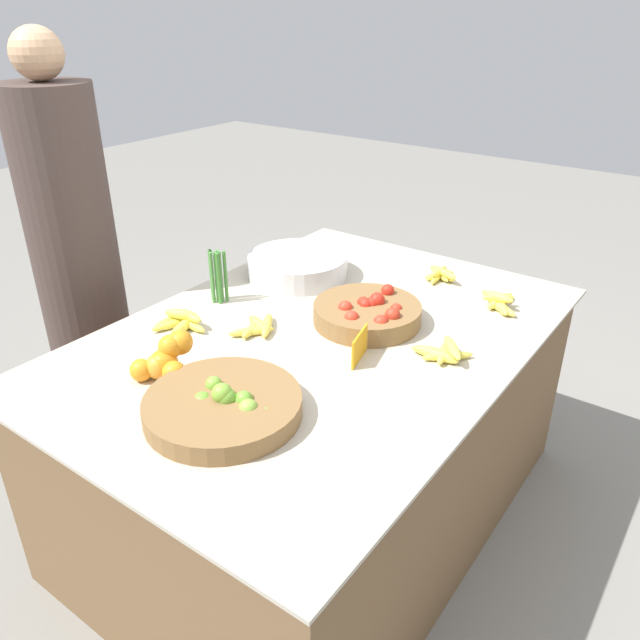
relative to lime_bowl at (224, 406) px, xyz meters
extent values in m
plane|color=gray|center=(0.50, 0.06, -0.77)|extent=(12.00, 12.00, 0.00)
cube|color=brown|center=(0.50, 0.06, -0.41)|extent=(1.65, 1.15, 0.73)
cube|color=#BCB29E|center=(0.50, 0.06, -0.04)|extent=(1.71, 1.20, 0.01)
cylinder|color=olive|center=(0.00, 0.00, 0.00)|extent=(0.41, 0.41, 0.06)
sphere|color=#7AB238|center=(-0.09, 0.00, 0.00)|extent=(0.04, 0.04, 0.04)
sphere|color=#6BA333|center=(0.00, -0.01, 0.03)|extent=(0.05, 0.05, 0.05)
sphere|color=#89BC42|center=(0.01, 0.00, 0.01)|extent=(0.05, 0.05, 0.05)
sphere|color=#6BA333|center=(-0.03, -0.02, 0.00)|extent=(0.04, 0.04, 0.04)
sphere|color=#89BC42|center=(0.01, -0.08, 0.02)|extent=(0.05, 0.05, 0.05)
sphere|color=#6BA333|center=(0.02, -0.03, 0.01)|extent=(0.05, 0.05, 0.05)
sphere|color=#7AB238|center=(0.03, 0.06, 0.03)|extent=(0.04, 0.04, 0.04)
sphere|color=#7AB238|center=(0.00, 0.00, 0.04)|extent=(0.05, 0.05, 0.05)
sphere|color=#6BA333|center=(0.03, -0.05, 0.02)|extent=(0.05, 0.05, 0.05)
sphere|color=#6BA333|center=(-0.02, 0.05, 0.01)|extent=(0.05, 0.05, 0.05)
sphere|color=#6BA333|center=(0.03, -0.12, 0.00)|extent=(0.05, 0.05, 0.05)
cylinder|color=olive|center=(0.66, -0.02, 0.00)|extent=(0.36, 0.36, 0.07)
sphere|color=red|center=(0.72, -0.09, 0.00)|extent=(0.04, 0.04, 0.04)
sphere|color=red|center=(0.78, -0.03, 0.04)|extent=(0.04, 0.04, 0.04)
sphere|color=red|center=(0.56, -0.03, 0.03)|extent=(0.05, 0.05, 0.05)
sphere|color=red|center=(0.58, -0.11, 0.02)|extent=(0.04, 0.04, 0.04)
sphere|color=red|center=(0.68, -0.02, 0.02)|extent=(0.04, 0.04, 0.04)
sphere|color=red|center=(0.66, -0.01, 0.03)|extent=(0.05, 0.05, 0.05)
sphere|color=red|center=(0.68, -0.04, 0.01)|extent=(0.05, 0.05, 0.05)
sphere|color=red|center=(0.68, -0.02, 0.03)|extent=(0.04, 0.04, 0.04)
sphere|color=red|center=(0.70, -0.03, 0.04)|extent=(0.05, 0.05, 0.05)
sphere|color=red|center=(0.67, 0.00, 0.04)|extent=(0.04, 0.04, 0.04)
sphere|color=red|center=(0.64, -0.13, 0.04)|extent=(0.05, 0.05, 0.05)
sphere|color=red|center=(0.70, -0.11, 0.03)|extent=(0.04, 0.04, 0.04)
sphere|color=red|center=(0.60, 0.03, 0.03)|extent=(0.05, 0.05, 0.05)
sphere|color=red|center=(0.59, -0.11, 0.03)|extent=(0.05, 0.05, 0.05)
sphere|color=orange|center=(0.04, 0.27, 0.01)|extent=(0.08, 0.08, 0.08)
sphere|color=orange|center=(0.03, 0.22, 0.00)|extent=(0.07, 0.07, 0.07)
sphere|color=orange|center=(0.03, 0.28, 0.01)|extent=(0.08, 0.08, 0.08)
sphere|color=orange|center=(-0.01, 0.31, 0.00)|extent=(0.07, 0.07, 0.07)
sphere|color=orange|center=(0.05, 0.28, 0.01)|extent=(0.08, 0.08, 0.08)
sphere|color=orange|center=(0.10, 0.26, 0.06)|extent=(0.07, 0.07, 0.07)
sphere|color=orange|center=(0.07, 0.27, 0.05)|extent=(0.07, 0.07, 0.07)
cylinder|color=silver|center=(0.83, 0.41, 0.01)|extent=(0.38, 0.38, 0.09)
cube|color=orange|center=(0.44, -0.13, 0.02)|extent=(0.13, 0.04, 0.09)
cylinder|color=#4C8E42|center=(0.49, 0.52, 0.06)|extent=(0.01, 0.01, 0.19)
cylinder|color=#4C8E42|center=(0.47, 0.50, 0.06)|extent=(0.01, 0.01, 0.19)
cylinder|color=#428438|center=(0.51, 0.47, 0.06)|extent=(0.01, 0.01, 0.19)
cylinder|color=#428438|center=(0.48, 0.48, 0.06)|extent=(0.01, 0.01, 0.19)
cylinder|color=#428438|center=(0.48, 0.49, 0.06)|extent=(0.01, 0.01, 0.19)
cylinder|color=#4C8E42|center=(0.50, 0.48, 0.06)|extent=(0.01, 0.01, 0.19)
cylinder|color=#4C8E42|center=(0.49, 0.52, 0.06)|extent=(0.01, 0.01, 0.19)
cylinder|color=#4C8E42|center=(0.50, 0.50, 0.06)|extent=(0.01, 0.01, 0.19)
ellipsoid|color=#EFDB4C|center=(0.37, 0.23, -0.02)|extent=(0.13, 0.12, 0.03)
ellipsoid|color=#EFDB4C|center=(0.38, 0.24, -0.01)|extent=(0.13, 0.06, 0.03)
ellipsoid|color=#EFDB4C|center=(0.42, 0.25, -0.01)|extent=(0.08, 0.12, 0.03)
ellipsoid|color=#EFDB4C|center=(0.42, 0.22, -0.01)|extent=(0.15, 0.12, 0.03)
ellipsoid|color=#EFDB4C|center=(1.13, -0.05, -0.02)|extent=(0.16, 0.05, 0.03)
ellipsoid|color=#EFDB4C|center=(1.15, -0.05, -0.01)|extent=(0.11, 0.16, 0.03)
ellipsoid|color=#EFDB4C|center=(1.13, -0.04, -0.01)|extent=(0.13, 0.06, 0.03)
ellipsoid|color=#EFDB4C|center=(1.14, -0.05, -0.02)|extent=(0.13, 0.09, 0.03)
ellipsoid|color=#EFDB4C|center=(1.15, -0.05, -0.02)|extent=(0.11, 0.13, 0.03)
ellipsoid|color=#EFDB4C|center=(1.12, -0.08, 0.01)|extent=(0.08, 0.12, 0.03)
ellipsoid|color=#EFDB4C|center=(1.13, -0.05, 0.00)|extent=(0.11, 0.03, 0.03)
ellipsoid|color=#EFDB4C|center=(1.00, -0.35, -0.01)|extent=(0.11, 0.09, 0.03)
ellipsoid|color=#EFDB4C|center=(1.00, -0.35, -0.02)|extent=(0.07, 0.12, 0.03)
ellipsoid|color=#EFDB4C|center=(1.05, -0.33, -0.01)|extent=(0.16, 0.06, 0.04)
ellipsoid|color=#EFDB4C|center=(1.02, -0.32, 0.01)|extent=(0.04, 0.12, 0.03)
ellipsoid|color=#EFDB4C|center=(1.03, -0.33, 0.01)|extent=(0.09, 0.11, 0.03)
ellipsoid|color=#EFDB4C|center=(0.32, 0.48, -0.02)|extent=(0.08, 0.12, 0.03)
ellipsoid|color=#EFDB4C|center=(0.26, 0.43, -0.01)|extent=(0.16, 0.08, 0.03)
ellipsoid|color=#EFDB4C|center=(0.28, 0.42, -0.02)|extent=(0.04, 0.13, 0.03)
ellipsoid|color=#EFDB4C|center=(0.26, 0.49, -0.01)|extent=(0.14, 0.04, 0.03)
ellipsoid|color=#EFDB4C|center=(0.26, 0.48, -0.02)|extent=(0.15, 0.07, 0.03)
ellipsoid|color=#EFDB4C|center=(0.28, 0.46, 0.02)|extent=(0.08, 0.12, 0.03)
ellipsoid|color=#EFDB4C|center=(0.29, 0.43, 0.01)|extent=(0.04, 0.12, 0.03)
ellipsoid|color=#EFDB4C|center=(0.59, -0.34, -0.02)|extent=(0.13, 0.13, 0.03)
ellipsoid|color=#EFDB4C|center=(0.58, -0.31, -0.01)|extent=(0.06, 0.16, 0.03)
ellipsoid|color=#EFDB4C|center=(0.61, -0.33, -0.01)|extent=(0.16, 0.07, 0.03)
ellipsoid|color=#EFDB4C|center=(0.58, -0.32, -0.01)|extent=(0.03, 0.14, 0.03)
ellipsoid|color=#EFDB4C|center=(0.61, -0.35, 0.01)|extent=(0.12, 0.12, 0.03)
ellipsoid|color=#EFDB4C|center=(0.60, -0.35, 0.01)|extent=(0.10, 0.09, 0.03)
cylinder|color=#473833|center=(0.28, 1.01, -0.04)|extent=(0.31, 0.31, 1.46)
sphere|color=tan|center=(0.28, 1.01, 0.78)|extent=(0.17, 0.17, 0.17)
camera|label=1|loc=(-0.92, -0.98, 0.93)|focal=35.00mm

